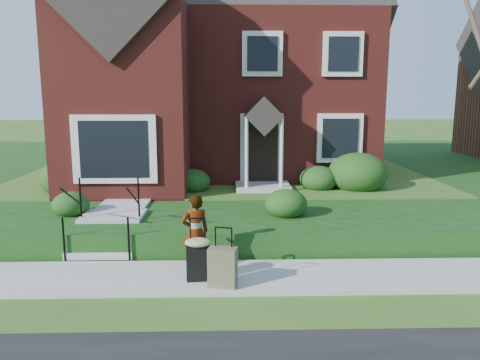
{
  "coord_description": "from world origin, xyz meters",
  "views": [
    {
      "loc": [
        0.16,
        -8.29,
        3.37
      ],
      "look_at": [
        0.43,
        2.0,
        1.52
      ],
      "focal_mm": 35.0,
      "sensor_mm": 36.0,
      "label": 1
    }
  ],
  "objects_px": {
    "suitcase_olive": "(223,267)",
    "front_steps": "(109,228)",
    "suitcase_black": "(198,256)",
    "woman": "(195,232)"
  },
  "relations": [
    {
      "from": "suitcase_olive",
      "to": "front_steps",
      "type": "bearing_deg",
      "value": 150.48
    },
    {
      "from": "front_steps",
      "to": "suitcase_black",
      "type": "relative_size",
      "value": 1.76
    },
    {
      "from": "front_steps",
      "to": "woman",
      "type": "relative_size",
      "value": 1.38
    },
    {
      "from": "woman",
      "to": "suitcase_black",
      "type": "bearing_deg",
      "value": 81.98
    },
    {
      "from": "woman",
      "to": "suitcase_black",
      "type": "height_order",
      "value": "woman"
    },
    {
      "from": "front_steps",
      "to": "suitcase_olive",
      "type": "relative_size",
      "value": 1.91
    },
    {
      "from": "front_steps",
      "to": "suitcase_olive",
      "type": "distance_m",
      "value": 3.49
    },
    {
      "from": "suitcase_olive",
      "to": "woman",
      "type": "bearing_deg",
      "value": 134.23
    },
    {
      "from": "woman",
      "to": "suitcase_olive",
      "type": "xyz_separation_m",
      "value": [
        0.53,
        -0.88,
        -0.38
      ]
    },
    {
      "from": "front_steps",
      "to": "suitcase_black",
      "type": "bearing_deg",
      "value": -44.28
    }
  ]
}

